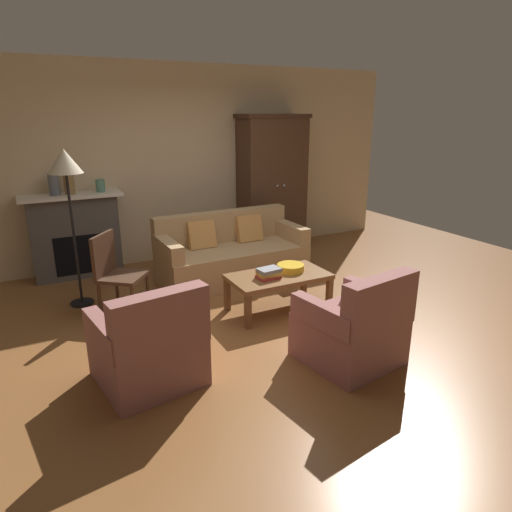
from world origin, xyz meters
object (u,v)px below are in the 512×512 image
Objects in this scene: fruit_bowl at (291,268)px; mantel_vase_bronze at (69,182)px; floor_lamp at (66,171)px; couch at (231,255)px; side_chair_wooden at (114,269)px; fireplace at (76,235)px; armchair_near_right at (353,329)px; mantel_vase_jade at (100,186)px; book_stack at (269,273)px; armchair_near_left at (150,348)px; mantel_vase_slate at (54,185)px; armoire at (272,184)px; coffee_table at (278,279)px.

mantel_vase_bronze is (-2.02, 2.16, 0.82)m from fruit_bowl.
couch is at bearing -0.23° from floor_lamp.
fireplace is at bearing 98.51° from side_chair_wooden.
mantel_vase_jade is at bearing 113.12° from armchair_near_right.
mantel_vase_bronze reaches higher than fruit_bowl.
armchair_near_left reaches higher than book_stack.
mantel_vase_bronze is 3.13m from armchair_near_left.
armchair_near_right is 0.50× the size of floor_lamp.
fruit_bowl is at bearing -44.55° from mantel_vase_slate.
book_stack is at bearing 98.02° from armchair_near_right.
mantel_vase_jade is (-2.57, 0.06, 0.15)m from armoire.
armoire is 1.09× the size of couch.
book_stack is 1.25m from armchair_near_right.
armoire is at bearing 27.07° from side_chair_wooden.
fireplace is 0.60× the size of armoire.
floor_lamp is (-1.95, 1.19, 1.17)m from coffee_table.
mantel_vase_slate is 1.68m from side_chair_wooden.
armoire reaches higher than armchair_near_right.
fireplace is 0.71× the size of floor_lamp.
side_chair_wooden is (-1.57, -0.43, 0.19)m from couch.
fruit_bowl is 1.93m from side_chair_wooden.
mantel_vase_slate is 1.66× the size of mantel_vase_jade.
armchair_near_right reaches higher than couch.
side_chair_wooden reaches higher than couch.
mantel_vase_jade is at bearing 86.32° from armchair_near_left.
armchair_near_left reaches higher than couch.
fruit_bowl is 2.65m from floor_lamp.
fireplace is 2.97m from fruit_bowl.
armchair_near_left is (-1.83, -0.81, -0.14)m from fruit_bowl.
coffee_table is at bearing -117.39° from armoire.
side_chair_wooden is (0.22, -1.47, -0.06)m from fireplace.
book_stack is (-0.33, -0.08, 0.01)m from fruit_bowl.
mantel_vase_jade is at bearing 0.00° from mantel_vase_bronze.
fireplace is 3.97m from armchair_near_right.
side_chair_wooden is (-0.16, -1.46, -0.69)m from mantel_vase_jade.
mantel_vase_jade reaches higher than coffee_table.
couch is 2.20× the size of armchair_near_left.
mantel_vase_jade is (-1.64, 2.16, 0.74)m from fruit_bowl.
floor_lamp is at bearing 128.69° from armchair_near_right.
fireplace reaches higher than coffee_table.
mantel_vase_slate is at bearing -174.31° from fireplace.
coffee_table is 4.10× the size of book_stack.
side_chair_wooden is at bearing 158.48° from fruit_bowl.
fireplace is at bearing 129.63° from coffee_table.
book_stack is 2.42m from floor_lamp.
armchair_near_left is (-1.61, -1.95, -0.00)m from couch.
armchair_near_left is at bearing -154.93° from coffee_table.
side_chair_wooden is at bearing 88.79° from armchair_near_left.
book_stack is 1.64× the size of mantel_vase_jade.
armchair_near_left is (0.19, -2.98, -0.96)m from mantel_vase_bronze.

